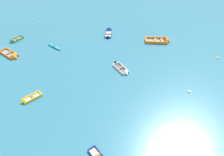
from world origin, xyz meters
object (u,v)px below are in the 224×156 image
object	(u,v)px
rowboat_blue_foreground_center	(109,31)
mooring_buoy_near_foreground	(217,58)
rowboat_orange_distant_center	(163,41)
rowboat_orange_midfield_left	(13,56)
kayak_turquoise_far_left	(54,47)
mooring_buoy_central	(189,92)
rowboat_yellow_outer_left	(27,100)
mooring_buoy_midfield	(39,22)
rowboat_green_cluster_outer	(13,41)
rowboat_white_cluster_inner	(124,71)

from	to	relation	value
rowboat_blue_foreground_center	mooring_buoy_near_foreground	xyz separation A→B (m)	(18.83, -4.70, -0.15)
rowboat_blue_foreground_center	rowboat_orange_distant_center	xyz separation A→B (m)	(10.08, -1.47, 0.07)
rowboat_orange_midfield_left	kayak_turquoise_far_left	size ratio (longest dim) A/B	1.32
mooring_buoy_central	rowboat_yellow_outer_left	bearing A→B (deg)	-163.90
mooring_buoy_central	rowboat_orange_distant_center	bearing A→B (deg)	108.32
mooring_buoy_midfield	rowboat_yellow_outer_left	bearing A→B (deg)	-69.09
rowboat_orange_midfield_left	mooring_buoy_near_foreground	bearing A→B (deg)	11.00
kayak_turquoise_far_left	rowboat_green_cluster_outer	bearing A→B (deg)	177.76
rowboat_yellow_outer_left	mooring_buoy_midfield	distance (m)	21.93
mooring_buoy_midfield	kayak_turquoise_far_left	bearing A→B (deg)	-50.84
kayak_turquoise_far_left	rowboat_blue_foreground_center	bearing A→B (deg)	41.33
kayak_turquoise_far_left	mooring_buoy_midfield	distance (m)	10.28
rowboat_orange_distant_center	mooring_buoy_midfield	size ratio (longest dim) A/B	14.45
rowboat_green_cluster_outer	mooring_buoy_midfield	size ratio (longest dim) A/B	9.00
mooring_buoy_near_foreground	kayak_turquoise_far_left	bearing A→B (deg)	-175.05
mooring_buoy_midfield	mooring_buoy_near_foreground	world-z (taller)	mooring_buoy_near_foreground
mooring_buoy_central	kayak_turquoise_far_left	bearing A→B (deg)	163.51
mooring_buoy_near_foreground	mooring_buoy_central	bearing A→B (deg)	-118.20
rowboat_orange_midfield_left	mooring_buoy_midfield	size ratio (longest dim) A/B	12.95
rowboat_white_cluster_inner	rowboat_blue_foreground_center	bearing A→B (deg)	112.76
rowboat_green_cluster_outer	mooring_buoy_central	size ratio (longest dim) A/B	6.29
rowboat_green_cluster_outer	rowboat_yellow_outer_left	size ratio (longest dim) A/B	1.02
kayak_turquoise_far_left	rowboat_yellow_outer_left	bearing A→B (deg)	-83.90
kayak_turquoise_far_left	mooring_buoy_near_foreground	world-z (taller)	kayak_turquoise_far_left
kayak_turquoise_far_left	rowboat_blue_foreground_center	xyz separation A→B (m)	(7.98, 7.02, 0.00)
rowboat_blue_foreground_center	mooring_buoy_central	bearing A→B (deg)	-43.91
rowboat_orange_midfield_left	rowboat_yellow_outer_left	size ratio (longest dim) A/B	1.46
kayak_turquoise_far_left	mooring_buoy_central	distance (m)	23.01
rowboat_orange_distant_center	rowboat_orange_midfield_left	bearing A→B (deg)	-158.00
mooring_buoy_midfield	rowboat_green_cluster_outer	bearing A→B (deg)	-99.77
rowboat_blue_foreground_center	mooring_buoy_near_foreground	world-z (taller)	rowboat_blue_foreground_center
mooring_buoy_near_foreground	rowboat_blue_foreground_center	bearing A→B (deg)	166.00
kayak_turquoise_far_left	mooring_buoy_midfield	bearing A→B (deg)	129.16
rowboat_blue_foreground_center	rowboat_orange_distant_center	distance (m)	10.19
rowboat_orange_midfield_left	mooring_buoy_near_foreground	distance (m)	32.89
rowboat_yellow_outer_left	rowboat_orange_distant_center	size ratio (longest dim) A/B	0.61
rowboat_orange_midfield_left	mooring_buoy_midfield	xyz separation A→B (m)	(-1.02, 11.92, -0.17)
rowboat_orange_distant_center	rowboat_green_cluster_outer	bearing A→B (deg)	-168.53
kayak_turquoise_far_left	rowboat_green_cluster_outer	world-z (taller)	rowboat_green_cluster_outer
kayak_turquoise_far_left	rowboat_white_cluster_inner	xyz separation A→B (m)	(12.68, -4.16, 0.02)
rowboat_orange_distant_center	mooring_buoy_central	bearing A→B (deg)	-71.68
rowboat_green_cluster_outer	rowboat_blue_foreground_center	world-z (taller)	rowboat_blue_foreground_center
mooring_buoy_central	mooring_buoy_near_foreground	world-z (taller)	mooring_buoy_near_foreground
rowboat_green_cluster_outer	mooring_buoy_central	world-z (taller)	rowboat_green_cluster_outer
rowboat_white_cluster_inner	mooring_buoy_central	world-z (taller)	rowboat_white_cluster_inner
rowboat_orange_midfield_left	rowboat_green_cluster_outer	world-z (taller)	rowboat_orange_midfield_left
rowboat_orange_midfield_left	rowboat_green_cluster_outer	bearing A→B (deg)	118.77
rowboat_yellow_outer_left	mooring_buoy_near_foreground	world-z (taller)	rowboat_yellow_outer_left
rowboat_green_cluster_outer	mooring_buoy_near_foreground	size ratio (longest dim) A/B	5.98
rowboat_yellow_outer_left	rowboat_orange_distant_center	xyz separation A→B (m)	(16.73, 18.07, 0.07)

